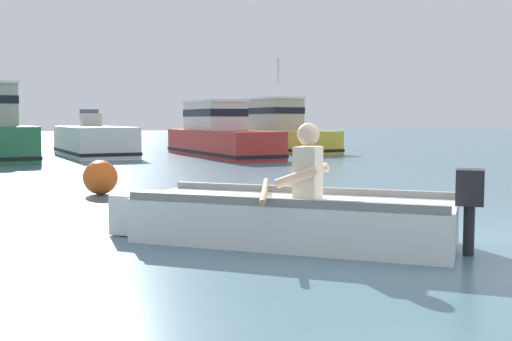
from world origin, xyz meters
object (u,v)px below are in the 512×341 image
(rowboat_with_person, at_px, (286,217))
(moored_boat_yellow, at_px, (277,131))
(moored_boat_red, at_px, (219,135))
(mooring_buoy, at_px, (100,177))
(moored_boat_white, at_px, (94,142))

(rowboat_with_person, height_order, moored_boat_yellow, moored_boat_yellow)
(moored_boat_red, relative_size, mooring_buoy, 11.57)
(rowboat_with_person, distance_m, moored_boat_white, 15.52)
(moored_boat_white, distance_m, moored_boat_yellow, 7.22)
(rowboat_with_person, bearing_deg, moored_boat_red, 67.22)
(moored_boat_white, xyz_separation_m, moored_boat_red, (3.66, -1.93, 0.22))
(rowboat_with_person, height_order, moored_boat_white, moored_boat_white)
(rowboat_with_person, bearing_deg, moored_boat_yellow, 59.50)
(moored_boat_red, xyz_separation_m, mooring_buoy, (-6.23, -8.62, -0.41))
(rowboat_with_person, distance_m, moored_boat_yellow, 18.15)
(moored_boat_white, distance_m, moored_boat_red, 4.14)
(moored_boat_yellow, bearing_deg, mooring_buoy, -132.20)
(rowboat_with_person, distance_m, moored_boat_red, 14.61)
(moored_boat_white, bearing_deg, rowboat_with_person, -97.40)
(moored_boat_red, distance_m, mooring_buoy, 10.65)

